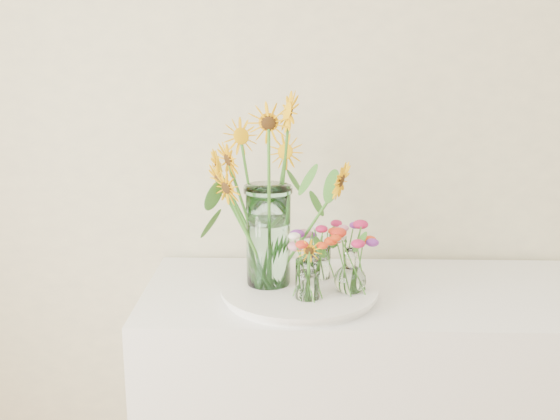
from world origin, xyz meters
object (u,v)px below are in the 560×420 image
Objects in this scene: small_vase_b at (350,271)px; small_vase_c at (321,263)px; small_vase_a at (308,280)px; tray at (299,294)px; mason_jar at (268,236)px.

small_vase_b is 1.29× the size of small_vase_c.
small_vase_c is at bearing 76.37° from small_vase_a.
small_vase_b is (0.15, -0.02, 0.08)m from tray.
mason_jar is 2.56× the size of small_vase_a.
mason_jar is at bearing 155.54° from tray.
small_vase_b is at bearing -53.88° from small_vase_c.
mason_jar is at bearing 134.47° from small_vase_a.
small_vase_c is at bearing 126.12° from small_vase_b.
mason_jar is 2.91× the size of small_vase_c.
small_vase_a is at bearing -103.63° from small_vase_c.
tray is 1.43× the size of mason_jar.
small_vase_a is 0.14m from small_vase_b.
small_vase_b reaches higher than tray.
small_vase_a reaches higher than small_vase_c.
small_vase_b is 0.14m from small_vase_c.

